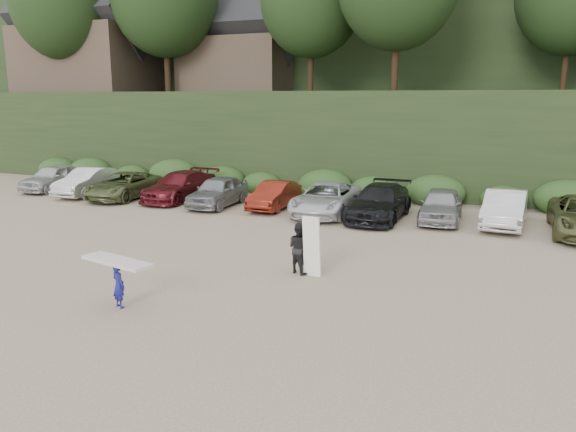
% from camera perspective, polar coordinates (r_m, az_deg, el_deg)
% --- Properties ---
extents(ground, '(120.00, 120.00, 0.00)m').
position_cam_1_polar(ground, '(18.82, -4.82, -5.52)').
color(ground, tan).
rests_on(ground, ground).
extents(hillside_backdrop, '(90.00, 41.50, 28.00)m').
position_cam_1_polar(hillside_backdrop, '(52.89, 13.38, 17.73)').
color(hillside_backdrop, black).
rests_on(hillside_backdrop, ground).
extents(parked_cars, '(40.02, 6.36, 1.61)m').
position_cam_1_polar(parked_cars, '(27.41, 5.86, 1.68)').
color(parked_cars, '#BCBCC1').
rests_on(parked_cars, ground).
extents(child_surfer, '(2.35, 1.14, 1.36)m').
position_cam_1_polar(child_surfer, '(15.98, -16.89, -5.75)').
color(child_surfer, navy).
rests_on(child_surfer, ground).
extents(adult_surfer, '(1.30, 0.91, 1.99)m').
position_cam_1_polar(adult_surfer, '(18.24, 1.26, -3.25)').
color(adult_surfer, black).
rests_on(adult_surfer, ground).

